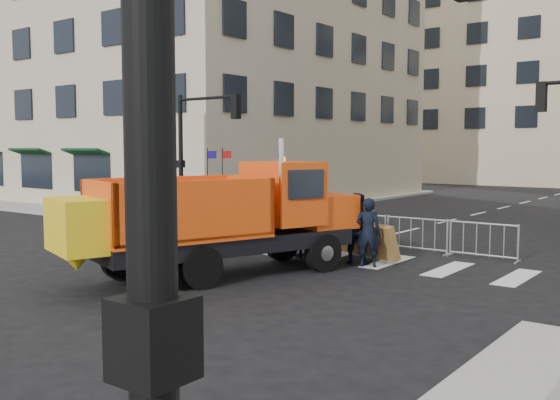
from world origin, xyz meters
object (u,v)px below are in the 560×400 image
Objects in this scene: cop_c at (304,227)px; worker at (236,200)px; cop_b at (356,228)px; plow_truck at (218,216)px; cop_a at (368,232)px.

cop_c is 7.07m from worker.
cop_b is 1.08× the size of cop_c.
cop_a is at bearing -15.98° from plow_truck.
plow_truck is at bearing 26.93° from cop_a.
cop_a is at bearing -54.13° from worker.
cop_b is 0.99× the size of worker.
plow_truck reaches higher than cop_a.
cop_a is 0.59m from cop_b.
worker is at bearing -38.31° from cop_b.
cop_b is at bearing -7.86° from plow_truck.
cop_c is (0.17, 3.55, -0.63)m from plow_truck.
worker is (-5.80, 7.33, -0.39)m from plow_truck.
plow_truck is 4.15m from cop_b.
plow_truck is 4.21m from cop_a.
cop_a is 0.95× the size of cop_b.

